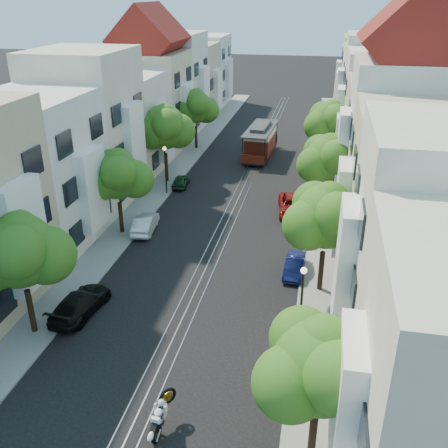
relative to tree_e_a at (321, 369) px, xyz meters
The scene contains 26 objects.
ground 32.17m from the tree_e_a, 103.17° to the left, with size 200.00×200.00×0.00m, color black.
sidewalk_east 31.33m from the tree_e_a, 90.02° to the left, with size 2.50×80.00×0.12m, color gray.
sidewalk_west 34.52m from the tree_e_a, 115.07° to the left, with size 2.50×80.00×0.12m, color gray.
rail_left 32.29m from the tree_e_a, 104.13° to the left, with size 0.06×80.00×0.02m, color gray.
rail_slot 32.16m from the tree_e_a, 103.17° to the left, with size 0.06×80.00×0.02m, color gray.
rail_right 32.04m from the tree_e_a, 102.21° to the left, with size 0.06×80.00×0.02m, color gray.
lane_line 32.16m from the tree_e_a, 103.17° to the left, with size 0.08×80.00×0.01m, color tan.
townhouses_east 31.29m from the tree_e_a, 81.53° to the left, with size 7.75×72.00×12.00m.
townhouses_west 36.38m from the tree_e_a, 121.73° to the left, with size 7.75×72.00×11.76m.
tree_e_a is the anchor object (origin of this frame).
tree_e_b 12.00m from the tree_e_a, 90.00° to the left, with size 4.93×4.08×6.68m.
tree_e_c 23.00m from the tree_e_a, 90.00° to the left, with size 4.84×3.99×6.52m.
tree_e_d 34.00m from the tree_e_a, 90.00° to the left, with size 5.01×4.16×6.85m.
tree_w_a 15.25m from the tree_e_a, 160.85° to the left, with size 4.93×4.08×6.68m.
tree_w_b 22.28m from the tree_e_a, 130.27° to the left, with size 4.72×3.87×6.27m.
tree_w_c 31.49m from the tree_e_a, 117.22° to the left, with size 5.13×4.28×7.09m.
tree_w_d 41.57m from the tree_e_a, 110.27° to the left, with size 4.84×3.99×6.52m.
lamp_east 7.26m from the tree_e_a, 97.79° to the left, with size 0.32×0.32×4.16m.
lamp_west 28.51m from the tree_e_a, 118.45° to the left, with size 0.32×0.32×4.16m.
sportbike_rider 6.96m from the tree_e_a, behind, with size 0.68×1.97×1.63m.
cable_car 38.24m from the tree_e_a, 100.62° to the left, with size 3.01×8.31×3.14m.
parked_car_e_mid 14.35m from the tree_e_a, 96.90° to the left, with size 1.16×3.32×1.09m, color #0D1342.
parked_car_e_far 23.42m from the tree_e_a, 96.07° to the left, with size 2.23×4.85×1.35m, color maroon.
parked_car_w_near 15.15m from the tree_e_a, 151.16° to the left, with size 1.80×4.43×1.29m, color black.
parked_car_w_mid 22.14m from the tree_e_a, 126.12° to the left, with size 1.32×3.80×1.25m, color silver.
parked_car_w_far 30.28m from the tree_e_a, 115.36° to the left, with size 1.26×3.12×1.06m, color #16371A.
Camera 1 is at (6.63, -16.76, 16.13)m, focal length 40.00 mm.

